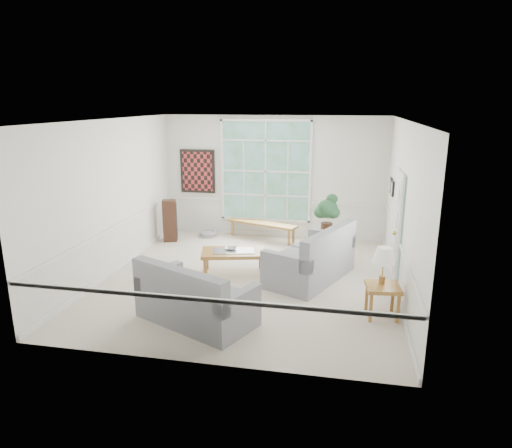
{
  "coord_description": "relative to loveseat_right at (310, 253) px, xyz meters",
  "views": [
    {
      "loc": [
        1.71,
        -8.06,
        3.32
      ],
      "look_at": [
        0.1,
        0.2,
        1.05
      ],
      "focal_mm": 32.0,
      "sensor_mm": 36.0,
      "label": 1
    }
  ],
  "objects": [
    {
      "name": "loveseat_right",
      "position": [
        0.0,
        0.0,
        0.0
      ],
      "size": [
        1.7,
        2.17,
        1.05
      ],
      "primitive_type": "cube",
      "rotation": [
        0.0,
        0.0,
        -0.42
      ],
      "color": "gray",
      "rests_on": "floor"
    },
    {
      "name": "coffee_table",
      "position": [
        -1.51,
        -0.01,
        -0.29
      ],
      "size": [
        1.37,
        0.95,
        0.47
      ],
      "primitive_type": "cube",
      "rotation": [
        0.0,
        0.0,
        0.23
      ],
      "color": "#9E6B2E",
      "rests_on": "floor"
    },
    {
      "name": "ceiling",
      "position": [
        -1.15,
        -0.25,
        2.48
      ],
      "size": [
        5.5,
        6.0,
        0.02
      ],
      "primitive_type": "cube",
      "color": "white",
      "rests_on": "ground"
    },
    {
      "name": "entry_door",
      "position": [
        1.56,
        0.35,
        0.53
      ],
      "size": [
        0.08,
        0.9,
        2.1
      ],
      "primitive_type": "cube",
      "color": "white",
      "rests_on": "floor"
    },
    {
      "name": "loveseat_front",
      "position": [
        -1.58,
        -2.1,
        -0.04
      ],
      "size": [
        2.03,
        1.61,
        0.98
      ],
      "primitive_type": "cube",
      "rotation": [
        0.0,
        0.0,
        -0.44
      ],
      "color": "gray",
      "rests_on": "floor"
    },
    {
      "name": "window_bench",
      "position": [
        -1.37,
        2.4,
        -0.31
      ],
      "size": [
        1.82,
        0.95,
        0.42
      ],
      "primitive_type": "cube",
      "rotation": [
        0.0,
        0.0,
        -0.35
      ],
      "color": "#9E6B2E",
      "rests_on": "floor"
    },
    {
      "name": "wall_art",
      "position": [
        -3.1,
        2.7,
        1.08
      ],
      "size": [
        0.9,
        0.06,
        1.1
      ],
      "primitive_type": "cube",
      "color": "maroon",
      "rests_on": "wall_back"
    },
    {
      "name": "side_table",
      "position": [
        1.25,
        -1.39,
        -0.26
      ],
      "size": [
        0.57,
        0.57,
        0.53
      ],
      "primitive_type": "cube",
      "rotation": [
        0.0,
        0.0,
        0.11
      ],
      "color": "#9E6B2E",
      "rests_on": "floor"
    },
    {
      "name": "wall_frame_far",
      "position": [
        1.56,
        1.9,
        1.03
      ],
      "size": [
        0.04,
        0.26,
        0.32
      ],
      "primitive_type": "cube",
      "color": "black",
      "rests_on": "wall_right"
    },
    {
      "name": "wall_front",
      "position": [
        -1.15,
        -3.25,
        0.98
      ],
      "size": [
        5.5,
        0.02,
        3.0
      ],
      "primitive_type": "cube",
      "color": "white",
      "rests_on": "ground"
    },
    {
      "name": "wall_frame_near",
      "position": [
        1.56,
        1.5,
        1.03
      ],
      "size": [
        0.04,
        0.26,
        0.32
      ],
      "primitive_type": "cube",
      "color": "black",
      "rests_on": "wall_right"
    },
    {
      "name": "floor",
      "position": [
        -1.15,
        -0.25,
        -0.53
      ],
      "size": [
        5.5,
        6.0,
        0.01
      ],
      "primitive_type": "cube",
      "color": "beige",
      "rests_on": "ground"
    },
    {
      "name": "end_table",
      "position": [
        0.24,
        1.26,
        -0.24
      ],
      "size": [
        0.73,
        0.73,
        0.57
      ],
      "primitive_type": "cube",
      "rotation": [
        0.0,
        0.0,
        0.36
      ],
      "color": "#9E6B2E",
      "rests_on": "floor"
    },
    {
      "name": "window_back",
      "position": [
        -1.35,
        2.71,
        1.13
      ],
      "size": [
        2.3,
        0.08,
        2.4
      ],
      "primitive_type": "cube",
      "color": "white",
      "rests_on": "wall_back"
    },
    {
      "name": "table_lamp",
      "position": [
        1.23,
        -1.33,
        0.3
      ],
      "size": [
        0.42,
        0.42,
        0.6
      ],
      "primitive_type": null,
      "rotation": [
        0.0,
        0.0,
        0.24
      ],
      "color": "white",
      "rests_on": "side_table"
    },
    {
      "name": "floor_speaker",
      "position": [
        -3.55,
        1.81,
        -0.01
      ],
      "size": [
        0.37,
        0.32,
        1.02
      ],
      "primitive_type": "cube",
      "rotation": [
        0.0,
        0.0,
        0.27
      ],
      "color": "#3C2116",
      "rests_on": "floor"
    },
    {
      "name": "wall_back",
      "position": [
        -1.15,
        2.75,
        0.98
      ],
      "size": [
        5.5,
        0.02,
        3.0
      ],
      "primitive_type": "cube",
      "color": "white",
      "rests_on": "ground"
    },
    {
      "name": "pewter_bowl",
      "position": [
        -1.57,
        0.04,
        -0.02
      ],
      "size": [
        0.28,
        0.28,
        0.07
      ],
      "primitive_type": "imported",
      "rotation": [
        0.0,
        0.0,
        -0.05
      ],
      "color": "#949499",
      "rests_on": "coffee_table"
    },
    {
      "name": "door_sidelight",
      "position": [
        1.56,
        -0.28,
        0.63
      ],
      "size": [
        0.08,
        0.26,
        1.9
      ],
      "primitive_type": "cube",
      "color": "white",
      "rests_on": "wall_right"
    },
    {
      "name": "pet_bed",
      "position": [
        -2.77,
        2.38,
        -0.46
      ],
      "size": [
        0.57,
        0.57,
        0.13
      ],
      "primitive_type": "cylinder",
      "rotation": [
        0.0,
        0.0,
        0.36
      ],
      "color": "gray",
      "rests_on": "floor"
    },
    {
      "name": "wall_left",
      "position": [
        -3.9,
        -0.25,
        0.98
      ],
      "size": [
        0.02,
        6.0,
        3.0
      ],
      "primitive_type": "cube",
      "color": "white",
      "rests_on": "ground"
    },
    {
      "name": "cat",
      "position": [
        0.17,
        0.67,
        0.09
      ],
      "size": [
        0.4,
        0.36,
        0.16
      ],
      "primitive_type": "ellipsoid",
      "rotation": [
        0.0,
        0.0,
        -0.49
      ],
      "color": "black",
      "rests_on": "loveseat_right"
    },
    {
      "name": "wall_right",
      "position": [
        1.6,
        -0.25,
        0.98
      ],
      "size": [
        0.02,
        6.0,
        3.0
      ],
      "primitive_type": "cube",
      "color": "white",
      "rests_on": "ground"
    },
    {
      "name": "houseplant",
      "position": [
        0.24,
        1.3,
        0.47
      ],
      "size": [
        0.69,
        0.69,
        0.85
      ],
      "primitive_type": null,
      "rotation": [
        0.0,
        0.0,
        0.6
      ],
      "color": "#25532E",
      "rests_on": "end_table"
    }
  ]
}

